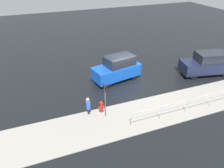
% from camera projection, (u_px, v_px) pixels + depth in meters
% --- Properties ---
extents(ground_plane, '(60.00, 60.00, 0.00)m').
position_uv_depth(ground_plane, '(131.00, 82.00, 17.96)').
color(ground_plane, black).
extents(kerb_strip, '(24.00, 3.20, 0.04)m').
position_uv_depth(kerb_strip, '(158.00, 110.00, 14.56)').
color(kerb_strip, gray).
rests_on(kerb_strip, ground).
extents(moving_hatchback, '(4.15, 2.42, 2.06)m').
position_uv_depth(moving_hatchback, '(117.00, 68.00, 17.81)').
color(moving_hatchback, blue).
rests_on(moving_hatchback, ground).
extents(parked_sedan, '(4.57, 2.61, 1.98)m').
position_uv_depth(parked_sedan, '(207.00, 64.00, 18.71)').
color(parked_sedan, '#191E38').
rests_on(parked_sedan, ground).
extents(fire_hydrant, '(0.42, 0.31, 0.80)m').
position_uv_depth(fire_hydrant, '(101.00, 107.00, 14.27)').
color(fire_hydrant, red).
rests_on(fire_hydrant, ground).
extents(pedestrian, '(0.28, 0.57, 1.22)m').
position_uv_depth(pedestrian, '(88.00, 105.00, 13.94)').
color(pedestrian, blue).
rests_on(pedestrian, ground).
extents(metal_railing, '(7.99, 0.04, 1.05)m').
position_uv_depth(metal_railing, '(187.00, 103.00, 14.04)').
color(metal_railing, '#B7BABF').
rests_on(metal_railing, ground).
extents(sign_post, '(0.07, 0.44, 2.40)m').
position_uv_depth(sign_post, '(105.00, 96.00, 13.23)').
color(sign_post, '#4C4C51').
rests_on(sign_post, ground).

